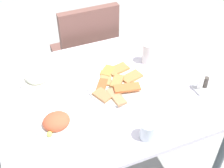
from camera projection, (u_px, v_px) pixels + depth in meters
name	position (u px, v px, depth m)	size (l,w,h in m)	color
ground_plane	(110.00, 167.00, 2.09)	(6.00, 6.00, 0.00)	#A2A49F
dining_table	(109.00, 100.00, 1.66)	(1.17, 0.90, 0.72)	white
dining_chair	(86.00, 52.00, 2.23)	(0.42, 0.43, 0.90)	brown
pide_platter	(116.00, 84.00, 1.63)	(0.32, 0.33, 0.04)	white
salad_plate_greens	(56.00, 122.00, 1.41)	(0.21, 0.21, 0.07)	white
salad_plate_rice	(37.00, 77.00, 1.65)	(0.20, 0.20, 0.06)	white
soda_can	(148.00, 53.00, 1.75)	(0.07, 0.07, 0.12)	silver
drinking_glass	(148.00, 131.00, 1.35)	(0.07, 0.07, 0.09)	silver
paper_napkin	(167.00, 47.00, 1.90)	(0.13, 0.13, 0.00)	white
fork	(169.00, 48.00, 1.88)	(0.19, 0.02, 0.01)	silver
spoon	(166.00, 45.00, 1.91)	(0.18, 0.01, 0.01)	silver
condiment_caddy	(202.00, 85.00, 1.60)	(0.09, 0.09, 0.09)	#B2B2B7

